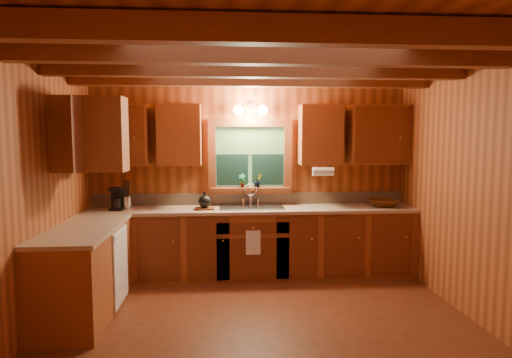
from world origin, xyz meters
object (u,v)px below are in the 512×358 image
object	(u,v)px
wicker_basket	(383,203)
cutting_board	(205,209)
coffee_maker	(117,199)
sink	(251,211)

from	to	relation	value
wicker_basket	cutting_board	bearing A→B (deg)	-178.98
coffee_maker	cutting_board	distance (m)	1.10
sink	wicker_basket	bearing A→B (deg)	-1.65
sink	coffee_maker	bearing A→B (deg)	-178.52
cutting_board	wicker_basket	size ratio (longest dim) A/B	0.65
coffee_maker	wicker_basket	world-z (taller)	coffee_maker
sink	wicker_basket	size ratio (longest dim) A/B	2.13
coffee_maker	wicker_basket	bearing A→B (deg)	0.83
cutting_board	wicker_basket	world-z (taller)	wicker_basket
coffee_maker	cutting_board	size ratio (longest dim) A/B	1.13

